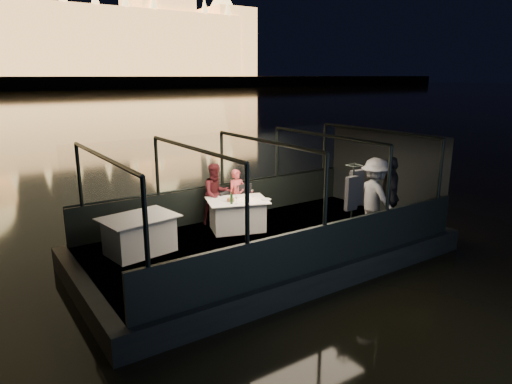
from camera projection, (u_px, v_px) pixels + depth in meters
boat_hull at (265, 259)px, 10.84m from camera, size 8.60×4.40×1.00m
boat_deck at (265, 239)px, 10.72m from camera, size 8.00×4.00×0.04m
gunwale_port at (223, 201)px, 12.21m from camera, size 8.00×0.08×0.90m
gunwale_starboard at (324, 246)px, 9.00m from camera, size 8.00×0.08×0.90m
cabin_glass_port at (222, 159)px, 11.92m from camera, size 8.00×0.02×1.40m
cabin_glass_starboard at (326, 190)px, 8.71m from camera, size 8.00×0.02×1.40m
cabin_roof_glass at (266, 141)px, 10.15m from camera, size 8.00×4.00×0.02m
end_wall_fore at (86, 222)px, 8.26m from camera, size 0.02×4.00×2.30m
end_wall_aft at (384, 171)px, 12.60m from camera, size 0.02×4.00×2.30m
canopy_ribs at (266, 191)px, 10.43m from camera, size 8.00×4.00×2.30m
dining_table_central at (237, 215)px, 11.26m from camera, size 1.71×1.45×0.77m
dining_table_aft at (140, 236)px, 9.78m from camera, size 1.69×1.34×0.81m
chair_port_left at (228, 208)px, 11.61m from camera, size 0.51×0.51×0.83m
chair_port_right at (248, 204)px, 11.93m from camera, size 0.48×0.48×0.94m
coat_stand at (352, 208)px, 10.00m from camera, size 0.63×0.57×1.90m
person_woman_coral at (237, 192)px, 11.98m from camera, size 0.49×0.33×1.35m
person_man_maroon at (216, 195)px, 11.64m from camera, size 0.79×0.64×1.58m
passenger_stripe at (374, 201)px, 10.73m from camera, size 0.78×1.27×1.89m
passenger_dark at (389, 200)px, 10.84m from camera, size 1.10×1.14×1.90m
wine_bottle at (232, 198)px, 10.79m from camera, size 0.07×0.07×0.30m
bread_basket at (231, 200)px, 11.03m from camera, size 0.19×0.19×0.07m
amber_candle at (247, 198)px, 11.20m from camera, size 0.07×0.07×0.08m
plate_near at (266, 199)px, 11.19m from camera, size 0.31×0.31×0.02m
plate_far at (227, 200)px, 11.13m from camera, size 0.31×0.31×0.02m
wine_glass_white at (236, 200)px, 10.78m from camera, size 0.08×0.08×0.20m
wine_glass_red at (252, 194)px, 11.37m from camera, size 0.07×0.07×0.19m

